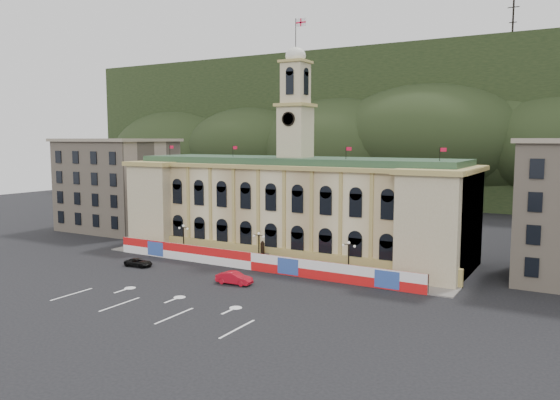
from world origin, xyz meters
The scene contains 13 objects.
ground centered at (0.00, 0.00, 0.00)m, with size 260.00×260.00×0.00m, color black.
lane_markings centered at (0.00, -5.00, 0.00)m, with size 26.00×10.00×0.02m, color white, non-canonical shape.
hill_ridge centered at (0.03, 121.99, 19.48)m, with size 230.00×80.00×64.00m.
city_hall centered at (0.00, 27.63, 7.85)m, with size 56.20×17.60×37.10m.
side_building_left centered at (-43.00, 30.93, 9.33)m, with size 21.00×17.00×18.60m.
hoarding_fence centered at (0.06, 15.07, 1.25)m, with size 50.00×0.44×2.50m.
pavement centered at (0.00, 17.75, 0.08)m, with size 56.00×5.50×0.16m, color slate.
statue centered at (0.00, 18.00, 1.19)m, with size 1.40×1.40×3.72m.
lamp_left centered at (-14.00, 17.00, 3.07)m, with size 1.96×0.44×5.15m.
lamp_center centered at (0.00, 17.00, 3.07)m, with size 1.96×0.44×5.15m.
lamp_right centered at (14.00, 17.00, 3.07)m, with size 1.96×0.44×5.15m.
red_sedan centered at (2.21, 7.57, 0.79)m, with size 4.91×2.11×1.57m, color red.
black_suv centered at (-15.46, 8.59, 0.59)m, with size 4.39×2.35×1.17m, color black.
Camera 1 is at (41.45, -48.61, 18.51)m, focal length 35.00 mm.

